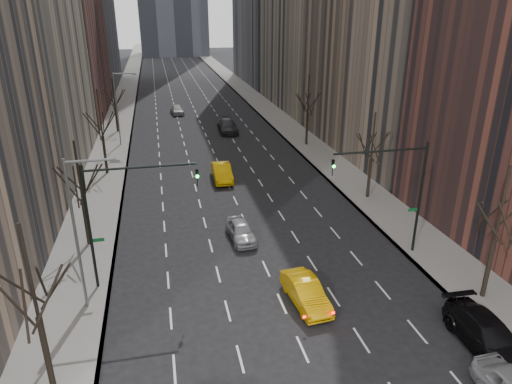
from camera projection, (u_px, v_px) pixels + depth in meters
sidewalk_left at (123, 107)px, 80.77m from camera, size 4.50×320.00×0.15m
sidewalk_right at (258, 101)px, 85.61m from camera, size 4.50×320.00×0.15m
tree_lw_a at (39, 318)px, 19.58m from camera, size 3.36×3.50×8.28m
tree_lw_b at (83, 199)px, 32.33m from camera, size 3.36×3.50×7.82m
tree_lw_c at (103, 137)px, 46.71m from camera, size 3.36×3.50×8.74m
tree_lw_d at (115, 107)px, 63.20m from camera, size 3.36×3.50×7.36m
tree_rw_a at (494, 241)px, 26.14m from camera, size 3.36×3.50×8.28m
tree_rw_b at (371, 160)px, 40.70m from camera, size 3.36×3.50×7.82m
tree_rw_c at (307, 114)px, 56.89m from camera, size 3.36×3.50×8.74m
traffic_mast_left at (116, 206)px, 26.80m from camera, size 6.69×0.39×8.00m
traffic_mast_right at (399, 182)px, 30.40m from camera, size 6.69×0.39×8.00m
streetlight_near at (81, 221)px, 24.60m from camera, size 2.83×0.22×9.00m
streetlight_far at (119, 101)px, 56.32m from camera, size 2.83×0.22×9.00m
taxi_sedan at (306, 292)px, 26.79m from camera, size 2.03×4.72×1.51m
silver_sedan_ahead at (241, 231)px, 34.28m from camera, size 1.98×4.35×1.45m
parked_suv_black at (488, 335)px, 23.15m from camera, size 2.49×5.75×1.65m
far_taxi at (222, 172)px, 46.21m from camera, size 1.88×5.13×1.68m
far_suv_grey at (228, 126)px, 64.24m from camera, size 2.58×6.10×1.76m
far_car_white at (177, 109)px, 75.36m from camera, size 2.29×4.68×1.54m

